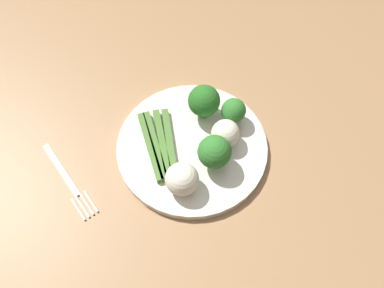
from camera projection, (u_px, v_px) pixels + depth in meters
name	position (u px, v px, depth m)	size (l,w,h in m)	color
ground_plane	(166.00, 252.00, 1.44)	(6.00, 6.00, 0.02)	gray
dining_table	(150.00, 160.00, 0.88)	(1.36, 0.97, 0.73)	#9E754C
plate	(192.00, 148.00, 0.77)	(0.27, 0.27, 0.01)	silver
asparagus_bundle	(159.00, 145.00, 0.76)	(0.07, 0.14, 0.01)	#47752D
broccoli_back	(204.00, 100.00, 0.77)	(0.06, 0.06, 0.07)	#568E33
broccoli_near_center	(234.00, 111.00, 0.77)	(0.04, 0.04, 0.05)	#609E3D
broccoli_front_left	(214.00, 152.00, 0.71)	(0.06, 0.06, 0.07)	#609E3D
cauliflower_back_right	(226.00, 134.00, 0.75)	(0.05, 0.05, 0.05)	silver
cauliflower_outer_edge	(182.00, 179.00, 0.70)	(0.06, 0.06, 0.06)	white
fork	(68.00, 181.00, 0.75)	(0.06, 0.16, 0.00)	silver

